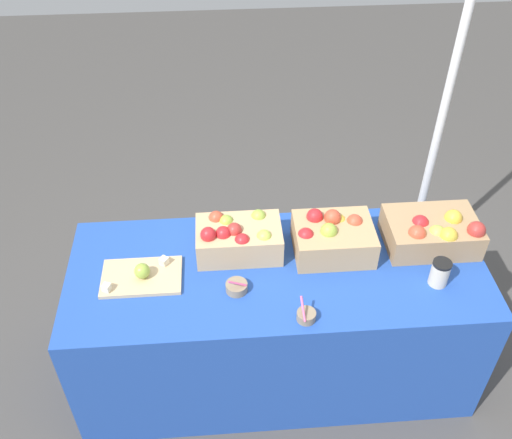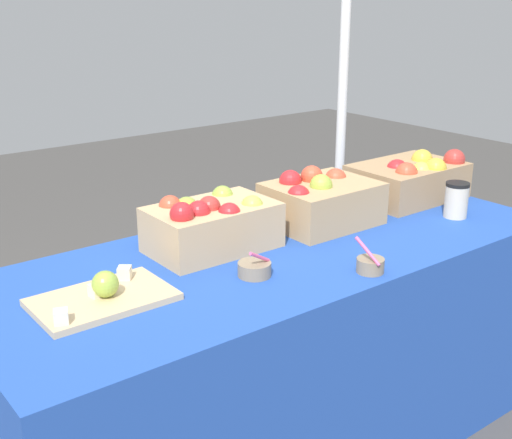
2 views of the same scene
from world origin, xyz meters
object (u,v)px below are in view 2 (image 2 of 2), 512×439
sample_bowl_near (370,265)px  apple_crate_right (211,224)px  apple_crate_left (410,179)px  apple_crate_middle (320,200)px  cutting_board_front (103,296)px  tent_pole (342,110)px  sample_bowl_mid (255,269)px  coffee_cup (456,200)px

sample_bowl_near → apple_crate_right: bearing=121.0°
apple_crate_left → apple_crate_middle: 0.47m
cutting_board_front → apple_crate_right: bearing=18.2°
apple_crate_left → apple_crate_right: apple_crate_right is taller
apple_crate_middle → cutting_board_front: bearing=-172.3°
tent_pole → apple_crate_middle: bearing=-139.2°
sample_bowl_mid → tent_pole: bearing=35.2°
apple_crate_left → sample_bowl_mid: size_ratio=4.41×
apple_crate_left → apple_crate_middle: bearing=-179.5°
coffee_cup → cutting_board_front: bearing=174.5°
cutting_board_front → sample_bowl_mid: 0.43m
sample_bowl_near → tent_pole: size_ratio=0.05×
apple_crate_middle → sample_bowl_near: 0.44m
apple_crate_left → apple_crate_right: size_ratio=1.08×
sample_bowl_mid → tent_pole: 1.35m
apple_crate_middle → coffee_cup: (0.43, -0.24, -0.02)m
apple_crate_left → sample_bowl_near: bearing=-148.0°
coffee_cup → apple_crate_right: bearing=162.6°
apple_crate_middle → tent_pole: tent_pole is taller
cutting_board_front → sample_bowl_near: 0.75m
apple_crate_left → sample_bowl_near: size_ratio=4.11×
apple_crate_left → sample_bowl_near: 0.77m
apple_crate_middle → cutting_board_front: apple_crate_middle is taller
sample_bowl_near → sample_bowl_mid: (-0.28, 0.18, -0.00)m
sample_bowl_mid → coffee_cup: size_ratio=0.75×
apple_crate_right → cutting_board_front: size_ratio=1.10×
sample_bowl_near → apple_crate_left: bearing=32.0°
apple_crate_right → sample_bowl_mid: apple_crate_right is taller
sample_bowl_near → tent_pole: tent_pole is taller
apple_crate_left → apple_crate_right: bearing=178.6°
apple_crate_middle → sample_bowl_mid: apple_crate_middle is taller
sample_bowl_mid → coffee_cup: 0.88m
apple_crate_middle → tent_pole: size_ratio=0.18×
apple_crate_right → coffee_cup: (0.86, -0.27, -0.02)m
coffee_cup → apple_crate_middle: bearing=150.4°
cutting_board_front → coffee_cup: bearing=-5.5°
apple_crate_right → tent_pole: tent_pole is taller
sample_bowl_mid → coffee_cup: coffee_cup is taller
cutting_board_front → coffee_cup: size_ratio=2.78×
apple_crate_middle → apple_crate_right: size_ratio=0.92×
cutting_board_front → sample_bowl_near: (0.69, -0.28, 0.00)m
cutting_board_front → coffee_cup: coffee_cup is taller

